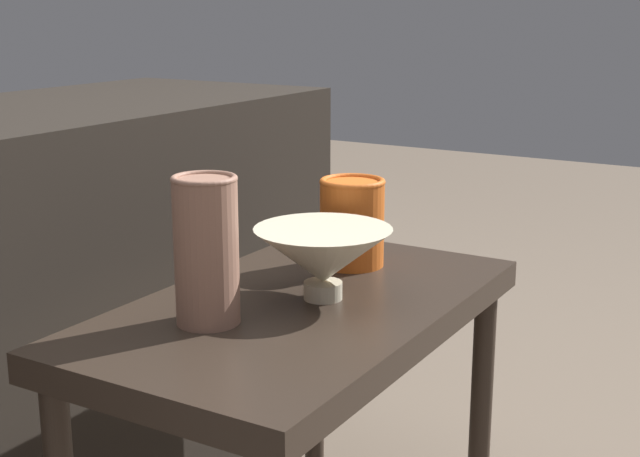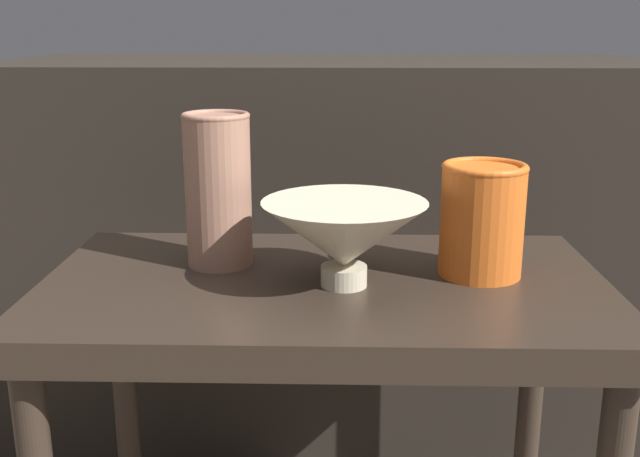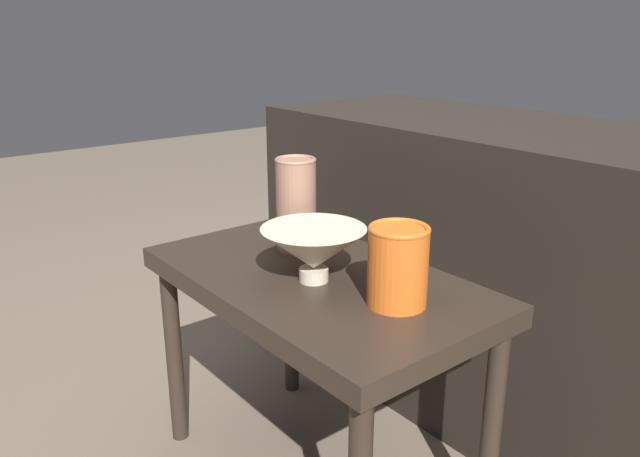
% 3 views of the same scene
% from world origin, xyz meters
% --- Properties ---
extents(table, '(0.68, 0.39, 0.47)m').
position_xyz_m(table, '(0.00, 0.00, 0.41)').
color(table, '#2D231C').
rests_on(table, ground_plane).
extents(couch_backdrop, '(1.19, 0.50, 0.70)m').
position_xyz_m(couch_backdrop, '(0.00, 0.55, 0.35)').
color(couch_backdrop, black).
rests_on(couch_backdrop, ground_plane).
extents(bowl, '(0.19, 0.19, 0.10)m').
position_xyz_m(bowl, '(0.02, -0.02, 0.53)').
color(bowl, beige).
rests_on(bowl, table).
extents(vase_textured_left, '(0.08, 0.08, 0.19)m').
position_xyz_m(vase_textured_left, '(-0.13, 0.06, 0.57)').
color(vase_textured_left, '#996B56').
rests_on(vase_textured_left, table).
extents(vase_colorful_right, '(0.10, 0.10, 0.14)m').
position_xyz_m(vase_colorful_right, '(0.19, 0.02, 0.54)').
color(vase_colorful_right, orange).
rests_on(vase_colorful_right, table).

